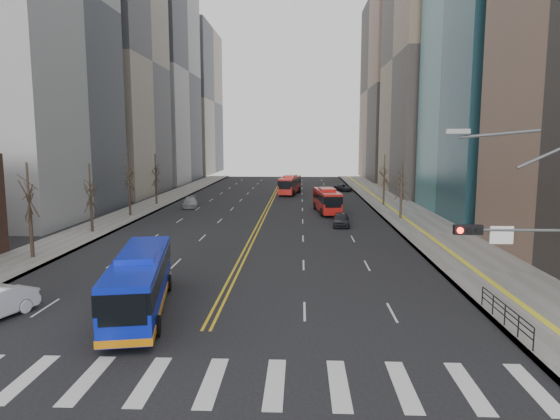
# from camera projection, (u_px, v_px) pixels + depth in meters

# --- Properties ---
(ground) EXTENTS (220.00, 220.00, 0.00)m
(ground) POSITION_uv_depth(u_px,v_px,m) (181.00, 381.00, 18.67)
(ground) COLOR black
(sidewalk_right) EXTENTS (7.00, 130.00, 0.15)m
(sidewalk_right) POSITION_uv_depth(u_px,v_px,m) (405.00, 213.00, 62.48)
(sidewalk_right) COLOR gray
(sidewalk_right) RESTS_ON ground
(sidewalk_left) EXTENTS (5.00, 130.00, 0.15)m
(sidewalk_left) POSITION_uv_depth(u_px,v_px,m) (137.00, 211.00, 63.89)
(sidewalk_left) COLOR gray
(sidewalk_left) RESTS_ON ground
(crosswalk) EXTENTS (26.70, 4.00, 0.01)m
(crosswalk) POSITION_uv_depth(u_px,v_px,m) (181.00, 381.00, 18.67)
(crosswalk) COLOR silver
(crosswalk) RESTS_ON ground
(centerline) EXTENTS (0.55, 100.00, 0.01)m
(centerline) POSITION_uv_depth(u_px,v_px,m) (270.00, 203.00, 73.11)
(centerline) COLOR gold
(centerline) RESTS_ON ground
(office_towers) EXTENTS (83.00, 134.00, 58.00)m
(office_towers) POSITION_uv_depth(u_px,v_px,m) (276.00, 51.00, 83.21)
(office_towers) COLOR #9B9B9E
(office_towers) RESTS_ON ground
(signal_mast) EXTENTS (5.37, 0.37, 9.39)m
(signal_mast) POSITION_uv_depth(u_px,v_px,m) (539.00, 247.00, 19.42)
(signal_mast) COLOR slate
(signal_mast) RESTS_ON ground
(pedestrian_railing) EXTENTS (0.06, 6.06, 1.02)m
(pedestrian_railing) POSITION_uv_depth(u_px,v_px,m) (505.00, 312.00, 23.91)
(pedestrian_railing) COLOR black
(pedestrian_railing) RESTS_ON sidewalk_right
(street_trees) EXTENTS (35.20, 47.20, 7.60)m
(street_trees) POSITION_uv_depth(u_px,v_px,m) (190.00, 180.00, 52.50)
(street_trees) COLOR #31261E
(street_trees) RESTS_ON ground
(blue_bus) EXTENTS (4.44, 11.45, 3.28)m
(blue_bus) POSITION_uv_depth(u_px,v_px,m) (140.00, 280.00, 26.09)
(blue_bus) COLOR #0C20BE
(blue_bus) RESTS_ON ground
(red_bus_near) EXTENTS (3.26, 9.90, 3.12)m
(red_bus_near) POSITION_uv_depth(u_px,v_px,m) (327.00, 199.00, 62.70)
(red_bus_near) COLOR #B31813
(red_bus_near) RESTS_ON ground
(red_bus_far) EXTENTS (3.79, 10.29, 3.22)m
(red_bus_far) POSITION_uv_depth(u_px,v_px,m) (290.00, 184.00, 84.87)
(red_bus_far) COLOR #B31813
(red_bus_far) RESTS_ON ground
(car_dark_mid) EXTENTS (2.03, 4.36, 1.45)m
(car_dark_mid) POSITION_uv_depth(u_px,v_px,m) (341.00, 219.00, 52.83)
(car_dark_mid) COLOR black
(car_dark_mid) RESTS_ON ground
(car_silver) EXTENTS (2.85, 5.11, 1.40)m
(car_silver) POSITION_uv_depth(u_px,v_px,m) (190.00, 202.00, 67.87)
(car_silver) COLOR gray
(car_silver) RESTS_ON ground
(car_dark_far) EXTENTS (3.41, 4.81, 1.22)m
(car_dark_far) POSITION_uv_depth(u_px,v_px,m) (344.00, 188.00, 90.45)
(car_dark_far) COLOR black
(car_dark_far) RESTS_ON ground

